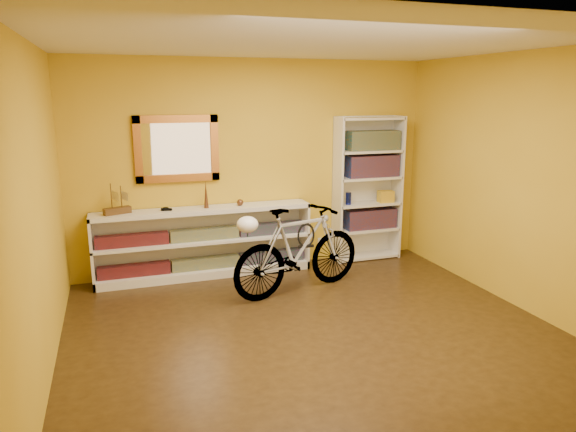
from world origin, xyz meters
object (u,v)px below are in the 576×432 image
object	(u,v)px
bookcase	(368,189)
bicycle	(299,249)
console_unit	(205,242)
helmet	(247,225)

from	to	relation	value
bookcase	bicycle	distance (m)	1.63
console_unit	bookcase	xyz separation A→B (m)	(2.19, 0.03, 0.52)
bicycle	helmet	bearing A→B (deg)	90.00
bookcase	helmet	size ratio (longest dim) A/B	8.34
console_unit	bicycle	bearing A→B (deg)	-43.63
bookcase	bicycle	xyz separation A→B (m)	(-1.29, -0.88, -0.46)
helmet	bicycle	bearing A→B (deg)	14.95
console_unit	helmet	xyz separation A→B (m)	(0.28, -1.03, 0.45)
bookcase	helmet	world-z (taller)	bookcase
bicycle	bookcase	bearing A→B (deg)	-70.44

